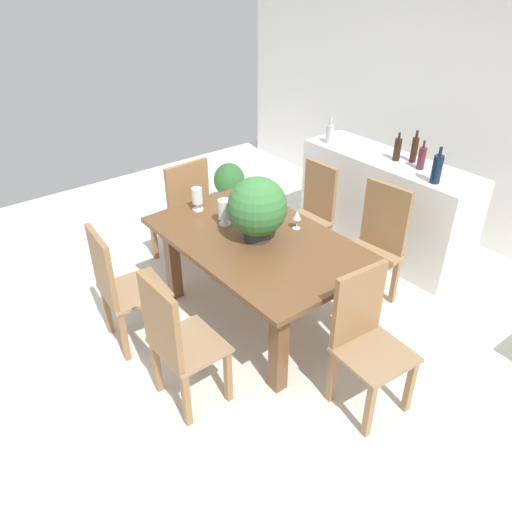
{
  "coord_description": "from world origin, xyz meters",
  "views": [
    {
      "loc": [
        2.58,
        -2.08,
        2.68
      ],
      "look_at": [
        0.04,
        -0.06,
        0.64
      ],
      "focal_mm": 35.05,
      "sensor_mm": 36.0,
      "label": 1
    }
  ],
  "objects_px": {
    "chair_far_left": "(312,211)",
    "wine_bottle_green": "(437,169)",
    "dining_table": "(257,253)",
    "wine_bottle_dark": "(330,133)",
    "chair_near_right": "(175,339)",
    "wine_bottle_tall": "(414,149)",
    "kitchen_counter": "(384,205)",
    "chair_far_right": "(377,240)",
    "crystal_vase_left": "(256,204)",
    "potted_plant_floor": "(229,183)",
    "chair_foot_end": "(366,335)",
    "wine_glass": "(297,216)",
    "crystal_vase_right": "(197,197)",
    "chair_near_left": "(120,284)",
    "flower_centerpiece": "(257,208)",
    "wine_bottle_amber": "(397,149)",
    "crystal_vase_center_near": "(224,210)",
    "chair_head_end": "(184,209)",
    "wine_bottle_clear": "(422,158)"
  },
  "relations": [
    {
      "from": "chair_far_left",
      "to": "wine_bottle_green",
      "type": "distance_m",
      "value": 1.17
    },
    {
      "from": "dining_table",
      "to": "wine_bottle_dark",
      "type": "height_order",
      "value": "wine_bottle_dark"
    },
    {
      "from": "chair_near_right",
      "to": "wine_bottle_tall",
      "type": "distance_m",
      "value": 2.84
    },
    {
      "from": "kitchen_counter",
      "to": "wine_bottle_tall",
      "type": "xyz_separation_m",
      "value": [
        0.18,
        0.09,
        0.6
      ]
    },
    {
      "from": "kitchen_counter",
      "to": "chair_near_right",
      "type": "bearing_deg",
      "value": -79.15
    },
    {
      "from": "chair_far_right",
      "to": "crystal_vase_left",
      "type": "bearing_deg",
      "value": -138.42
    },
    {
      "from": "potted_plant_floor",
      "to": "wine_bottle_dark",
      "type": "bearing_deg",
      "value": 25.6
    },
    {
      "from": "dining_table",
      "to": "chair_foot_end",
      "type": "bearing_deg",
      "value": 0.43
    },
    {
      "from": "wine_glass",
      "to": "kitchen_counter",
      "type": "height_order",
      "value": "kitchen_counter"
    },
    {
      "from": "wine_bottle_dark",
      "to": "wine_bottle_green",
      "type": "distance_m",
      "value": 1.25
    },
    {
      "from": "crystal_vase_right",
      "to": "wine_bottle_dark",
      "type": "height_order",
      "value": "wine_bottle_dark"
    },
    {
      "from": "dining_table",
      "to": "wine_bottle_tall",
      "type": "relative_size",
      "value": 5.86
    },
    {
      "from": "chair_near_left",
      "to": "flower_centerpiece",
      "type": "height_order",
      "value": "flower_centerpiece"
    },
    {
      "from": "chair_far_left",
      "to": "chair_near_left",
      "type": "bearing_deg",
      "value": -91.47
    },
    {
      "from": "crystal_vase_left",
      "to": "wine_bottle_amber",
      "type": "relative_size",
      "value": 0.62
    },
    {
      "from": "chair_far_left",
      "to": "wine_bottle_dark",
      "type": "xyz_separation_m",
      "value": [
        -0.4,
        0.59,
        0.53
      ]
    },
    {
      "from": "chair_far_right",
      "to": "crystal_vase_center_near",
      "type": "bearing_deg",
      "value": -130.09
    },
    {
      "from": "wine_bottle_tall",
      "to": "crystal_vase_left",
      "type": "bearing_deg",
      "value": -103.26
    },
    {
      "from": "dining_table",
      "to": "crystal_vase_center_near",
      "type": "distance_m",
      "value": 0.43
    },
    {
      "from": "chair_near_right",
      "to": "dining_table",
      "type": "bearing_deg",
      "value": -68.64
    },
    {
      "from": "chair_near_right",
      "to": "wine_glass",
      "type": "distance_m",
      "value": 1.39
    },
    {
      "from": "chair_foot_end",
      "to": "potted_plant_floor",
      "type": "relative_size",
      "value": 1.85
    },
    {
      "from": "flower_centerpiece",
      "to": "wine_glass",
      "type": "distance_m",
      "value": 0.38
    },
    {
      "from": "chair_near_left",
      "to": "wine_bottle_amber",
      "type": "height_order",
      "value": "wine_bottle_amber"
    },
    {
      "from": "chair_far_right",
      "to": "chair_near_left",
      "type": "distance_m",
      "value": 2.11
    },
    {
      "from": "chair_far_left",
      "to": "crystal_vase_right",
      "type": "distance_m",
      "value": 1.16
    },
    {
      "from": "wine_bottle_tall",
      "to": "dining_table",
      "type": "bearing_deg",
      "value": -91.68
    },
    {
      "from": "chair_near_left",
      "to": "wine_glass",
      "type": "xyz_separation_m",
      "value": [
        0.47,
        1.32,
        0.33
      ]
    },
    {
      "from": "chair_near_right",
      "to": "chair_near_left",
      "type": "distance_m",
      "value": 0.79
    },
    {
      "from": "chair_near_right",
      "to": "chair_head_end",
      "type": "height_order",
      "value": "chair_head_end"
    },
    {
      "from": "crystal_vase_right",
      "to": "wine_bottle_clear",
      "type": "distance_m",
      "value": 2.02
    },
    {
      "from": "chair_near_left",
      "to": "crystal_vase_center_near",
      "type": "xyz_separation_m",
      "value": [
        0.06,
        0.92,
        0.34
      ]
    },
    {
      "from": "chair_foot_end",
      "to": "chair_head_end",
      "type": "xyz_separation_m",
      "value": [
        -2.2,
        -0.0,
        0.03
      ]
    },
    {
      "from": "wine_bottle_green",
      "to": "potted_plant_floor",
      "type": "distance_m",
      "value": 2.49
    },
    {
      "from": "chair_head_end",
      "to": "potted_plant_floor",
      "type": "bearing_deg",
      "value": -146.57
    },
    {
      "from": "chair_foot_end",
      "to": "chair_head_end",
      "type": "height_order",
      "value": "chair_head_end"
    },
    {
      "from": "crystal_vase_center_near",
      "to": "wine_bottle_green",
      "type": "relative_size",
      "value": 0.68
    },
    {
      "from": "crystal_vase_left",
      "to": "wine_bottle_clear",
      "type": "xyz_separation_m",
      "value": [
        0.51,
        1.47,
        0.21
      ]
    },
    {
      "from": "dining_table",
      "to": "chair_foot_end",
      "type": "distance_m",
      "value": 1.11
    },
    {
      "from": "crystal_vase_left",
      "to": "chair_far_left",
      "type": "bearing_deg",
      "value": 95.95
    },
    {
      "from": "chair_foot_end",
      "to": "potted_plant_floor",
      "type": "height_order",
      "value": "chair_foot_end"
    },
    {
      "from": "wine_glass",
      "to": "wine_bottle_dark",
      "type": "height_order",
      "value": "wine_bottle_dark"
    },
    {
      "from": "crystal_vase_right",
      "to": "wine_bottle_green",
      "type": "bearing_deg",
      "value": 54.78
    },
    {
      "from": "chair_near_left",
      "to": "flower_centerpiece",
      "type": "bearing_deg",
      "value": -106.64
    },
    {
      "from": "chair_head_end",
      "to": "crystal_vase_right",
      "type": "distance_m",
      "value": 0.51
    },
    {
      "from": "dining_table",
      "to": "chair_far_right",
      "type": "xyz_separation_m",
      "value": [
        0.38,
        0.98,
        -0.06
      ]
    },
    {
      "from": "chair_far_right",
      "to": "wine_bottle_tall",
      "type": "height_order",
      "value": "wine_bottle_tall"
    },
    {
      "from": "chair_near_right",
      "to": "flower_centerpiece",
      "type": "xyz_separation_m",
      "value": [
        -0.39,
        0.97,
        0.47
      ]
    },
    {
      "from": "dining_table",
      "to": "chair_near_left",
      "type": "distance_m",
      "value": 1.06
    },
    {
      "from": "flower_centerpiece",
      "to": "wine_bottle_tall",
      "type": "relative_size",
      "value": 1.67
    }
  ]
}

